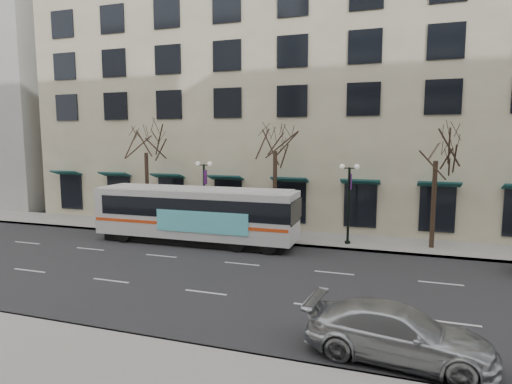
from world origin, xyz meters
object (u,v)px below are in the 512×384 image
at_px(lamp_post_left, 204,194).
at_px(tree_far_right, 437,145).
at_px(tree_far_left, 146,140).
at_px(silver_car, 398,333).
at_px(city_bus, 196,213).
at_px(tree_far_mid, 275,137).
at_px(lamp_post_right, 349,200).

bearing_deg(lamp_post_left, tree_far_right, 2.29).
relative_size(tree_far_left, silver_car, 1.47).
relative_size(city_bus, silver_car, 2.36).
bearing_deg(city_bus, tree_far_right, 11.24).
relative_size(tree_far_left, tree_far_mid, 0.98).
height_order(tree_far_right, silver_car, tree_far_right).
distance_m(tree_far_mid, silver_car, 17.62).
xyz_separation_m(tree_far_left, tree_far_mid, (10.00, 0.00, 0.21)).
bearing_deg(tree_far_right, tree_far_left, 180.00).
bearing_deg(tree_far_right, tree_far_mid, 180.00).
height_order(city_bus, silver_car, city_bus).
xyz_separation_m(lamp_post_right, silver_car, (3.06, -13.83, -2.12)).
xyz_separation_m(lamp_post_left, silver_car, (13.06, -13.83, -2.12)).
distance_m(lamp_post_left, city_bus, 2.65).
relative_size(tree_far_right, city_bus, 0.60).
bearing_deg(lamp_post_right, tree_far_mid, 173.17).
relative_size(tree_far_mid, city_bus, 0.64).
height_order(tree_far_left, tree_far_right, tree_far_left).
distance_m(city_bus, silver_car, 16.98).
relative_size(tree_far_left, tree_far_right, 1.03).
relative_size(tree_far_mid, tree_far_right, 1.06).
bearing_deg(city_bus, tree_far_left, 151.15).
height_order(tree_far_right, city_bus, tree_far_right).
relative_size(tree_far_right, lamp_post_right, 1.55).
bearing_deg(lamp_post_right, tree_far_right, 6.85).
bearing_deg(lamp_post_right, lamp_post_left, 180.00).
xyz_separation_m(tree_far_mid, tree_far_right, (10.00, -0.00, -0.48)).
xyz_separation_m(tree_far_right, lamp_post_right, (-4.99, -0.60, -3.48)).
bearing_deg(silver_car, lamp_post_left, 49.31).
xyz_separation_m(tree_far_right, silver_car, (-1.93, -14.43, -5.60)).
distance_m(tree_far_right, lamp_post_right, 6.11).
xyz_separation_m(lamp_post_right, city_bus, (-9.44, -2.40, -0.96)).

